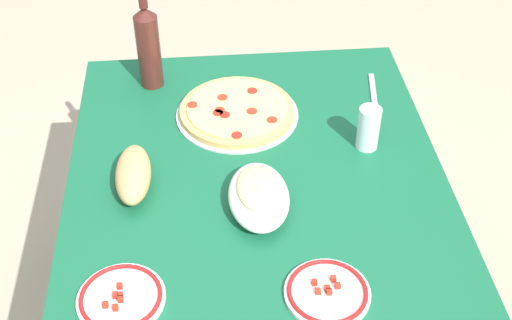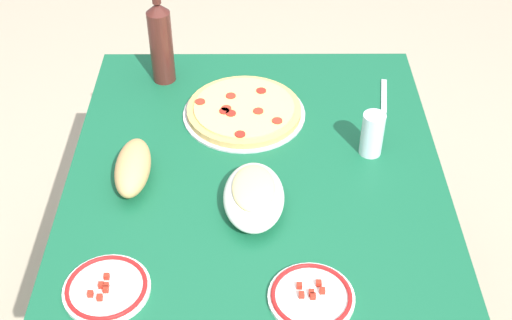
% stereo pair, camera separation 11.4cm
% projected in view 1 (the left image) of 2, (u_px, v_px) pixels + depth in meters
% --- Properties ---
extents(dining_table, '(1.13, 0.98, 0.73)m').
position_uv_depth(dining_table, '(256.00, 202.00, 1.88)').
color(dining_table, '#145938').
rests_on(dining_table, ground).
extents(pepperoni_pizza, '(0.35, 0.35, 0.03)m').
position_uv_depth(pepperoni_pizza, '(237.00, 111.00, 1.97)').
color(pepperoni_pizza, '#B7B7BC').
rests_on(pepperoni_pizza, dining_table).
extents(baked_pasta_dish, '(0.24, 0.15, 0.08)m').
position_uv_depth(baked_pasta_dish, '(259.00, 195.00, 1.67)').
color(baked_pasta_dish, white).
rests_on(baked_pasta_dish, dining_table).
extents(wine_bottle, '(0.07, 0.07, 0.33)m').
position_uv_depth(wine_bottle, '(148.00, 45.00, 2.01)').
color(wine_bottle, '#471E19').
rests_on(wine_bottle, dining_table).
extents(water_glass, '(0.06, 0.06, 0.12)m').
position_uv_depth(water_glass, '(368.00, 128.00, 1.83)').
color(water_glass, silver).
rests_on(water_glass, dining_table).
extents(side_plate_near, '(0.19, 0.19, 0.02)m').
position_uv_depth(side_plate_near, '(121.00, 298.00, 1.47)').
color(side_plate_near, white).
rests_on(side_plate_near, dining_table).
extents(side_plate_far, '(0.19, 0.19, 0.02)m').
position_uv_depth(side_plate_far, '(327.00, 292.00, 1.48)').
color(side_plate_far, white).
rests_on(side_plate_far, dining_table).
extents(bread_loaf, '(0.21, 0.09, 0.08)m').
position_uv_depth(bread_loaf, '(133.00, 174.00, 1.73)').
color(bread_loaf, tan).
rests_on(bread_loaf, dining_table).
extents(fork_left, '(0.17, 0.04, 0.00)m').
position_uv_depth(fork_left, '(373.00, 90.00, 2.07)').
color(fork_left, '#B7B7BC').
rests_on(fork_left, dining_table).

